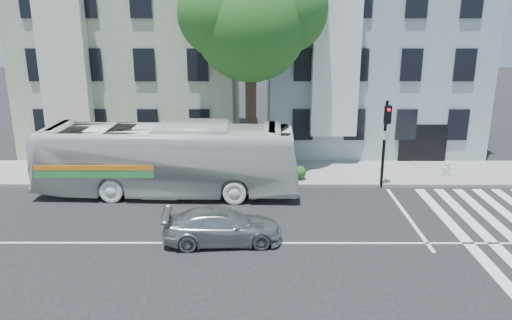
{
  "coord_description": "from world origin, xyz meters",
  "views": [
    {
      "loc": [
        0.32,
        -16.49,
        8.06
      ],
      "look_at": [
        0.27,
        2.54,
        2.4
      ],
      "focal_mm": 35.0,
      "sensor_mm": 36.0,
      "label": 1
    }
  ],
  "objects_px": {
    "traffic_signal": "(386,133)",
    "fire_hydrant": "(447,168)",
    "sedan": "(223,226)",
    "bus": "(168,159)"
  },
  "relations": [
    {
      "from": "traffic_signal",
      "to": "fire_hydrant",
      "type": "distance_m",
      "value": 4.38
    },
    {
      "from": "sedan",
      "to": "traffic_signal",
      "type": "distance_m",
      "value": 9.49
    },
    {
      "from": "sedan",
      "to": "bus",
      "type": "bearing_deg",
      "value": 24.74
    },
    {
      "from": "sedan",
      "to": "fire_hydrant",
      "type": "bearing_deg",
      "value": -60.36
    },
    {
      "from": "bus",
      "to": "sedan",
      "type": "height_order",
      "value": "bus"
    },
    {
      "from": "traffic_signal",
      "to": "bus",
      "type": "bearing_deg",
      "value": 171.18
    },
    {
      "from": "bus",
      "to": "fire_hydrant",
      "type": "height_order",
      "value": "bus"
    },
    {
      "from": "sedan",
      "to": "traffic_signal",
      "type": "relative_size",
      "value": 1.03
    },
    {
      "from": "bus",
      "to": "fire_hydrant",
      "type": "xyz_separation_m",
      "value": [
        13.57,
        2.1,
        -1.09
      ]
    },
    {
      "from": "traffic_signal",
      "to": "sedan",
      "type": "bearing_deg",
      "value": -154.01
    }
  ]
}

